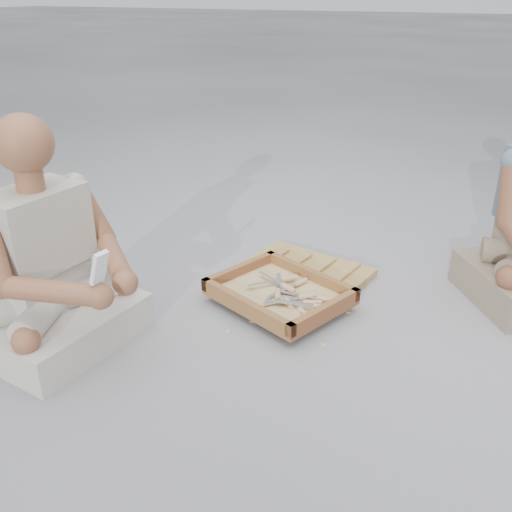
% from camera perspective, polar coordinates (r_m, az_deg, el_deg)
% --- Properties ---
extents(ground, '(60.00, 60.00, 0.00)m').
position_cam_1_polar(ground, '(2.03, 1.34, -10.00)').
color(ground, '#9B9BA0').
rests_on(ground, ground).
extents(carved_panel, '(0.59, 0.45, 0.04)m').
position_cam_1_polar(carved_panel, '(2.56, 4.92, -1.56)').
color(carved_panel, '#A98241').
rests_on(carved_panel, ground).
extents(tool_tray, '(0.61, 0.56, 0.06)m').
position_cam_1_polar(tool_tray, '(2.29, 2.36, -3.75)').
color(tool_tray, brown).
rests_on(tool_tray, carved_panel).
extents(chisel_0, '(0.10, 0.21, 0.02)m').
position_cam_1_polar(chisel_0, '(2.34, 4.08, -2.82)').
color(chisel_0, silver).
rests_on(chisel_0, tool_tray).
extents(chisel_1, '(0.17, 0.17, 0.02)m').
position_cam_1_polar(chisel_1, '(2.25, 4.63, -4.12)').
color(chisel_1, silver).
rests_on(chisel_1, tool_tray).
extents(chisel_2, '(0.21, 0.10, 0.02)m').
position_cam_1_polar(chisel_2, '(2.21, 5.10, -4.65)').
color(chisel_2, silver).
rests_on(chisel_2, tool_tray).
extents(chisel_3, '(0.10, 0.21, 0.02)m').
position_cam_1_polar(chisel_3, '(2.29, 2.21, -3.60)').
color(chisel_3, silver).
rests_on(chisel_3, tool_tray).
extents(chisel_4, '(0.22, 0.03, 0.02)m').
position_cam_1_polar(chisel_4, '(2.24, 6.53, -4.30)').
color(chisel_4, silver).
rests_on(chisel_4, tool_tray).
extents(chisel_5, '(0.20, 0.11, 0.02)m').
position_cam_1_polar(chisel_5, '(2.30, 2.93, -3.02)').
color(chisel_5, silver).
rests_on(chisel_5, tool_tray).
extents(chisel_6, '(0.17, 0.17, 0.02)m').
position_cam_1_polar(chisel_6, '(2.17, 4.55, -5.46)').
color(chisel_6, silver).
rests_on(chisel_6, tool_tray).
extents(chisel_7, '(0.15, 0.18, 0.02)m').
position_cam_1_polar(chisel_7, '(2.23, 3.13, -4.50)').
color(chisel_7, silver).
rests_on(chisel_7, tool_tray).
extents(chisel_8, '(0.17, 0.17, 0.02)m').
position_cam_1_polar(chisel_8, '(2.36, 2.86, -2.33)').
color(chisel_8, silver).
rests_on(chisel_8, tool_tray).
extents(chisel_9, '(0.22, 0.05, 0.02)m').
position_cam_1_polar(chisel_9, '(2.17, 6.12, -5.06)').
color(chisel_9, silver).
rests_on(chisel_9, tool_tray).
extents(wood_chip_0, '(0.02, 0.02, 0.00)m').
position_cam_1_polar(wood_chip_0, '(2.42, 9.99, -4.05)').
color(wood_chip_0, '#D0B77B').
rests_on(wood_chip_0, ground).
extents(wood_chip_1, '(0.02, 0.02, 0.00)m').
position_cam_1_polar(wood_chip_1, '(2.16, -2.77, -7.54)').
color(wood_chip_1, '#D0B77B').
rests_on(wood_chip_1, ground).
extents(wood_chip_2, '(0.02, 0.02, 0.00)m').
position_cam_1_polar(wood_chip_2, '(2.58, 6.50, -1.85)').
color(wood_chip_2, '#D0B77B').
rests_on(wood_chip_2, ground).
extents(wood_chip_3, '(0.02, 0.02, 0.00)m').
position_cam_1_polar(wood_chip_3, '(2.54, -3.65, -2.17)').
color(wood_chip_3, '#D0B77B').
rests_on(wood_chip_3, ground).
extents(wood_chip_4, '(0.02, 0.02, 0.00)m').
position_cam_1_polar(wood_chip_4, '(2.41, 6.68, -3.94)').
color(wood_chip_4, '#D0B77B').
rests_on(wood_chip_4, ground).
extents(wood_chip_5, '(0.02, 0.02, 0.00)m').
position_cam_1_polar(wood_chip_5, '(2.22, -0.39, -6.54)').
color(wood_chip_5, '#D0B77B').
rests_on(wood_chip_5, ground).
extents(wood_chip_6, '(0.02, 0.02, 0.00)m').
position_cam_1_polar(wood_chip_6, '(2.47, 1.06, -2.91)').
color(wood_chip_6, '#D0B77B').
rests_on(wood_chip_6, ground).
extents(wood_chip_7, '(0.02, 0.02, 0.00)m').
position_cam_1_polar(wood_chip_7, '(2.30, 9.21, -5.54)').
color(wood_chip_7, '#D0B77B').
rests_on(wood_chip_7, ground).
extents(wood_chip_8, '(0.02, 0.02, 0.00)m').
position_cam_1_polar(wood_chip_8, '(2.53, 7.61, -2.48)').
color(wood_chip_8, '#D0B77B').
rests_on(wood_chip_8, ground).
extents(wood_chip_9, '(0.02, 0.02, 0.00)m').
position_cam_1_polar(wood_chip_9, '(2.10, 6.75, -8.79)').
color(wood_chip_9, '#D0B77B').
rests_on(wood_chip_9, ground).
extents(craftsman, '(0.58, 0.58, 0.82)m').
position_cam_1_polar(craftsman, '(2.09, -19.74, -1.55)').
color(craftsman, '#BCB8AE').
rests_on(craftsman, ground).
extents(mobile_phone, '(0.06, 0.06, 0.12)m').
position_cam_1_polar(mobile_phone, '(1.79, -15.42, -1.13)').
color(mobile_phone, white).
rests_on(mobile_phone, craftsman).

